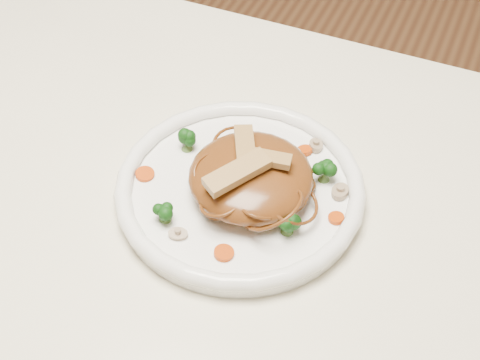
% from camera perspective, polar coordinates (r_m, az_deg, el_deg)
% --- Properties ---
extents(table, '(1.20, 0.80, 0.75)m').
position_cam_1_polar(table, '(0.88, -7.08, -6.16)').
color(table, white).
rests_on(table, ground).
extents(plate, '(0.30, 0.30, 0.02)m').
position_cam_1_polar(plate, '(0.79, 0.00, -1.08)').
color(plate, white).
rests_on(plate, table).
extents(noodle_mound, '(0.17, 0.17, 0.05)m').
position_cam_1_polar(noodle_mound, '(0.76, 0.91, 0.30)').
color(noodle_mound, '#643313').
rests_on(noodle_mound, plate).
extents(chicken_a, '(0.06, 0.03, 0.01)m').
position_cam_1_polar(chicken_a, '(0.74, 2.10, 1.88)').
color(chicken_a, tan).
rests_on(chicken_a, noodle_mound).
extents(chicken_b, '(0.05, 0.07, 0.01)m').
position_cam_1_polar(chicken_b, '(0.76, 0.41, 2.87)').
color(chicken_b, tan).
rests_on(chicken_b, noodle_mound).
extents(chicken_c, '(0.06, 0.08, 0.01)m').
position_cam_1_polar(chicken_c, '(0.73, -0.23, 0.64)').
color(chicken_c, tan).
rests_on(chicken_c, noodle_mound).
extents(broccoli_0, '(0.03, 0.03, 0.03)m').
position_cam_1_polar(broccoli_0, '(0.79, 7.15, 0.89)').
color(broccoli_0, '#12460E').
rests_on(broccoli_0, plate).
extents(broccoli_1, '(0.03, 0.03, 0.03)m').
position_cam_1_polar(broccoli_1, '(0.82, -4.53, 3.40)').
color(broccoli_1, '#12460E').
rests_on(broccoli_1, plate).
extents(broccoli_2, '(0.03, 0.03, 0.03)m').
position_cam_1_polar(broccoli_2, '(0.75, -6.36, -2.57)').
color(broccoli_2, '#12460E').
rests_on(broccoli_2, plate).
extents(broccoli_3, '(0.03, 0.03, 0.03)m').
position_cam_1_polar(broccoli_3, '(0.73, 4.02, -3.63)').
color(broccoli_3, '#12460E').
rests_on(broccoli_3, plate).
extents(carrot_0, '(0.02, 0.02, 0.00)m').
position_cam_1_polar(carrot_0, '(0.83, 5.46, 2.50)').
color(carrot_0, '#B93906').
rests_on(carrot_0, plate).
extents(carrot_1, '(0.02, 0.02, 0.00)m').
position_cam_1_polar(carrot_1, '(0.81, -7.98, 0.48)').
color(carrot_1, '#B93906').
rests_on(carrot_1, plate).
extents(carrot_2, '(0.02, 0.02, 0.00)m').
position_cam_1_polar(carrot_2, '(0.76, 8.08, -3.18)').
color(carrot_2, '#B93906').
rests_on(carrot_2, plate).
extents(carrot_3, '(0.03, 0.03, 0.00)m').
position_cam_1_polar(carrot_3, '(0.84, 0.64, 3.61)').
color(carrot_3, '#B93906').
rests_on(carrot_3, plate).
extents(carrot_4, '(0.02, 0.02, 0.00)m').
position_cam_1_polar(carrot_4, '(0.72, -1.36, -6.15)').
color(carrot_4, '#B93906').
rests_on(carrot_4, plate).
extents(mushroom_0, '(0.03, 0.03, 0.01)m').
position_cam_1_polar(mushroom_0, '(0.74, -5.23, -4.55)').
color(mushroom_0, '#BAAC8C').
rests_on(mushroom_0, plate).
extents(mushroom_1, '(0.03, 0.03, 0.01)m').
position_cam_1_polar(mushroom_1, '(0.79, 8.39, -0.97)').
color(mushroom_1, '#BAAC8C').
rests_on(mushroom_1, plate).
extents(mushroom_2, '(0.03, 0.03, 0.01)m').
position_cam_1_polar(mushroom_2, '(0.84, -4.45, 3.62)').
color(mushroom_2, '#BAAC8C').
rests_on(mushroom_2, plate).
extents(mushroom_3, '(0.03, 0.03, 0.01)m').
position_cam_1_polar(mushroom_3, '(0.84, 6.38, 2.90)').
color(mushroom_3, '#BAAC8C').
rests_on(mushroom_3, plate).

